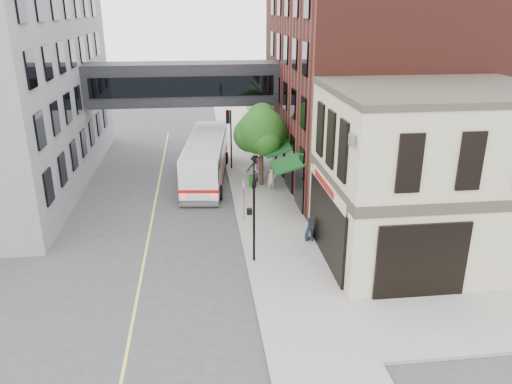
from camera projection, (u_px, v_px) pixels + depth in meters
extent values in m
plane|color=#38383A|center=(250.00, 284.00, 22.63)|extent=(120.00, 120.00, 0.00)
cube|color=gray|center=(257.00, 181.00, 35.85)|extent=(4.00, 60.00, 0.15)
cube|color=beige|center=(431.00, 178.00, 24.07)|extent=(10.00, 8.00, 8.15)
cube|color=#38332B|center=(431.00, 176.00, 24.04)|extent=(10.12, 8.12, 0.50)
cube|color=#38332B|center=(442.00, 90.00, 22.60)|extent=(10.12, 8.12, 0.30)
cube|color=black|center=(326.00, 225.00, 24.28)|extent=(0.14, 6.40, 3.40)
cube|color=black|center=(325.00, 225.00, 24.28)|extent=(0.04, 5.90, 3.00)
cube|color=maroon|center=(324.00, 183.00, 24.15)|extent=(0.03, 3.60, 0.32)
cube|color=#4D1E18|center=(367.00, 79.00, 35.26)|extent=(12.00, 18.00, 14.00)
cube|color=#0D3912|center=(274.00, 142.00, 34.72)|extent=(1.80, 13.00, 0.40)
cube|color=black|center=(183.00, 84.00, 36.77)|extent=(14.00, 3.00, 3.00)
cube|color=black|center=(183.00, 87.00, 35.33)|extent=(13.00, 0.08, 1.40)
cube|color=black|center=(183.00, 81.00, 38.21)|extent=(13.00, 0.08, 1.40)
cylinder|color=black|center=(254.00, 218.00, 23.69)|extent=(0.12, 0.12, 4.50)
cube|color=black|center=(249.00, 212.00, 23.55)|extent=(0.25, 0.22, 0.30)
imported|color=black|center=(254.00, 181.00, 23.05)|extent=(0.20, 0.16, 1.00)
cylinder|color=black|center=(231.00, 140.00, 37.65)|extent=(0.12, 0.12, 4.50)
cube|color=black|center=(228.00, 135.00, 37.50)|extent=(0.25, 0.22, 0.30)
cube|color=black|center=(228.00, 117.00, 37.01)|extent=(0.28, 0.28, 1.00)
sphere|color=#FF0C05|center=(225.00, 112.00, 36.87)|extent=(0.18, 0.18, 0.18)
cylinder|color=gray|center=(244.00, 196.00, 28.61)|extent=(0.08, 0.08, 3.00)
cube|color=white|center=(244.00, 184.00, 28.36)|extent=(0.03, 0.75, 0.22)
cube|color=#0C591E|center=(243.00, 175.00, 28.17)|extent=(0.03, 0.70, 0.18)
cube|color=#B20C0C|center=(244.00, 192.00, 28.54)|extent=(0.03, 0.30, 0.40)
cylinder|color=#382619|center=(261.00, 165.00, 34.43)|extent=(0.28, 0.28, 2.80)
sphere|color=#134512|center=(262.00, 131.00, 33.59)|extent=(3.20, 3.20, 3.20)
sphere|color=#134512|center=(272.00, 135.00, 34.28)|extent=(2.20, 2.20, 2.20)
sphere|color=#134512|center=(251.00, 135.00, 33.89)|extent=(2.40, 2.40, 2.40)
sphere|color=#134512|center=(262.00, 118.00, 33.88)|extent=(2.00, 2.00, 2.00)
cube|color=#D8CC4C|center=(154.00, 207.00, 31.37)|extent=(0.12, 40.00, 0.01)
cube|color=white|center=(206.00, 158.00, 35.82)|extent=(3.71, 11.47, 2.84)
cube|color=black|center=(206.00, 152.00, 35.65)|extent=(3.75, 11.28, 1.03)
cube|color=#B20C0C|center=(206.00, 165.00, 35.99)|extent=(3.77, 11.49, 0.22)
cylinder|color=black|center=(182.00, 193.00, 32.36)|extent=(0.40, 1.01, 0.98)
cylinder|color=black|center=(220.00, 193.00, 32.37)|extent=(0.40, 1.01, 0.98)
cylinder|color=black|center=(195.00, 158.00, 39.70)|extent=(0.40, 1.01, 0.98)
cylinder|color=black|center=(226.00, 158.00, 39.71)|extent=(0.40, 1.01, 0.98)
imported|color=beige|center=(272.00, 180.00, 33.51)|extent=(0.58, 0.40, 1.52)
imported|color=pink|center=(260.00, 170.00, 34.83)|extent=(1.02, 0.85, 1.91)
imported|color=black|center=(255.00, 168.00, 35.24)|extent=(1.42, 1.15, 1.91)
cube|color=#185D15|center=(252.00, 181.00, 34.36)|extent=(0.47, 0.43, 0.80)
cube|color=black|center=(309.00, 229.00, 26.52)|extent=(0.51, 0.70, 1.14)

